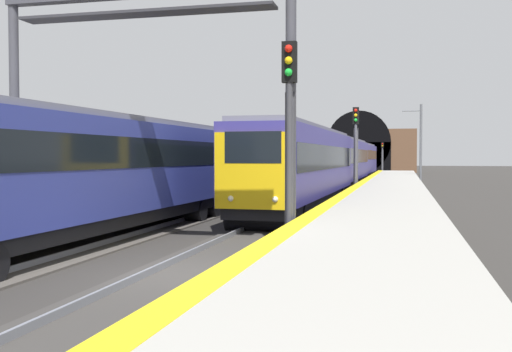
{
  "coord_description": "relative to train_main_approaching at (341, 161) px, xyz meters",
  "views": [
    {
      "loc": [
        -12.51,
        -4.68,
        2.68
      ],
      "look_at": [
        11.06,
        1.09,
        1.87
      ],
      "focal_mm": 42.14,
      "sensor_mm": 36.0,
      "label": 1
    }
  ],
  "objects": [
    {
      "name": "tunnel_portal",
      "position": [
        52.95,
        2.3,
        1.27
      ],
      "size": [
        2.83,
        18.29,
        10.24
      ],
      "color": "brown",
      "rests_on": "ground_plane"
    },
    {
      "name": "catenary_mast_far",
      "position": [
        9.11,
        -6.22,
        1.47
      ],
      "size": [
        0.22,
        1.76,
        7.36
      ],
      "color": "#595B60",
      "rests_on": "ground_plane"
    },
    {
      "name": "ground_plane",
      "position": [
        -34.5,
        -0.0,
        -2.3
      ],
      "size": [
        320.0,
        320.0,
        0.0
      ],
      "primitive_type": "plane",
      "color": "#302D2B"
    },
    {
      "name": "railway_signal_mid",
      "position": [
        -9.32,
        -1.83,
        1.13
      ],
      "size": [
        0.39,
        0.38,
        5.71
      ],
      "rotation": [
        0.0,
        0.0,
        3.14
      ],
      "color": "#4C4C54",
      "rests_on": "ground_plane"
    },
    {
      "name": "platform_right_edge_strip",
      "position": [
        -34.5,
        -2.28,
        -1.22
      ],
      "size": [
        112.0,
        0.5,
        0.01
      ],
      "primitive_type": "cube",
      "color": "yellow",
      "rests_on": "platform_right"
    },
    {
      "name": "railway_signal_near",
      "position": [
        -31.74,
        -1.83,
        1.08
      ],
      "size": [
        0.39,
        0.38,
        5.61
      ],
      "rotation": [
        0.0,
        0.0,
        3.14
      ],
      "color": "#38383D",
      "rests_on": "ground_plane"
    },
    {
      "name": "train_adjacent_platform",
      "position": [
        -20.79,
        4.59,
        -0.02
      ],
      "size": [
        37.3,
        3.31,
        4.86
      ],
      "rotation": [
        0.0,
        0.0,
        -0.02
      ],
      "color": "navy",
      "rests_on": "ground_plane"
    },
    {
      "name": "railway_signal_far",
      "position": [
        40.75,
        -1.83,
        0.45
      ],
      "size": [
        0.39,
        0.38,
        4.64
      ],
      "rotation": [
        0.0,
        0.0,
        3.14
      ],
      "color": "#4C4C54",
      "rests_on": "ground_plane"
    },
    {
      "name": "track_adjacent_line",
      "position": [
        -34.5,
        4.59,
        -2.25
      ],
      "size": [
        160.0,
        3.08,
        0.21
      ],
      "color": "#4C4742",
      "rests_on": "ground_plane"
    },
    {
      "name": "track_main_line",
      "position": [
        -34.5,
        -0.0,
        -2.25
      ],
      "size": [
        160.0,
        2.64,
        0.21
      ],
      "color": "#383533",
      "rests_on": "ground_plane"
    },
    {
      "name": "platform_right",
      "position": [
        -34.5,
        -3.94,
        -1.76
      ],
      "size": [
        112.0,
        3.82,
        1.07
      ],
      "primitive_type": "cube",
      "color": "#9E9B93",
      "rests_on": "ground_plane"
    },
    {
      "name": "train_main_approaching",
      "position": [
        0.0,
        0.0,
        0.0
      ],
      "size": [
        55.82,
        3.1,
        4.05
      ],
      "rotation": [
        0.0,
        0.0,
        3.13
      ],
      "color": "navy",
      "rests_on": "ground_plane"
    },
    {
      "name": "overhead_signal_gantry",
      "position": [
        -31.53,
        2.3,
        3.26
      ],
      "size": [
        0.7,
        8.53,
        7.42
      ],
      "color": "#3F3F47",
      "rests_on": "ground_plane"
    }
  ]
}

